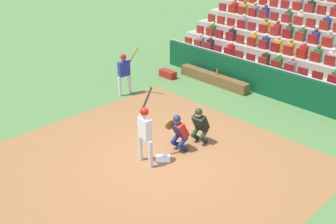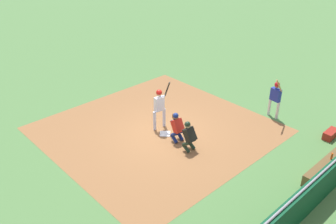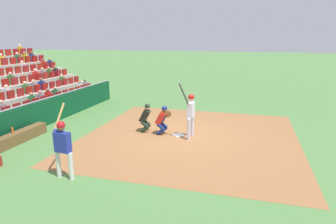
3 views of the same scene
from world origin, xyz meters
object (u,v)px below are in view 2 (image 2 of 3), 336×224
home_plate_marker (165,134)px  home_plate_umpire (189,135)px  equipment_duffel_bag (331,134)px  on_deck_batter (276,96)px  catcher_crouching (177,125)px  dugout_bench (331,162)px  batter_at_plate (160,105)px  water_bottle_on_bench (332,156)px

home_plate_marker → home_plate_umpire: home_plate_umpire is taller
equipment_duffel_bag → on_deck_batter: size_ratio=0.38×
catcher_crouching → home_plate_umpire: 0.83m
home_plate_marker → on_deck_batter: size_ratio=0.21×
dugout_bench → batter_at_plate: bearing=113.3°
home_plate_marker → water_bottle_on_bench: (2.76, -5.87, 0.55)m
home_plate_marker → dugout_bench: dugout_bench is taller
home_plate_marker → batter_at_plate: batter_at_plate is taller
home_plate_umpire → dugout_bench: 5.32m
water_bottle_on_bench → on_deck_batter: (1.89, 3.58, 0.51)m
water_bottle_on_bench → on_deck_batter: size_ratio=0.12×
catcher_crouching → home_plate_umpire: size_ratio=0.99×
catcher_crouching → equipment_duffel_bag: size_ratio=1.55×
water_bottle_on_bench → batter_at_plate: bearing=112.0°
on_deck_batter → catcher_crouching: bearing=161.0°
home_plate_marker → equipment_duffel_bag: equipment_duffel_bag is taller
batter_at_plate → water_bottle_on_bench: batter_at_plate is taller
home_plate_marker → on_deck_batter: bearing=-26.1°
home_plate_marker → home_plate_umpire: size_ratio=0.35×
equipment_duffel_bag → on_deck_batter: on_deck_batter is taller
water_bottle_on_bench → home_plate_umpire: bearing=123.4°
home_plate_umpire → dugout_bench: home_plate_umpire is taller
catcher_crouching → home_plate_umpire: bearing=-100.3°
dugout_bench → water_bottle_on_bench: size_ratio=14.21×
batter_at_plate → dugout_bench: size_ratio=0.64×
home_plate_marker → dugout_bench: (2.93, -5.84, 0.20)m
water_bottle_on_bench → on_deck_batter: 4.09m
home_plate_umpire → water_bottle_on_bench: home_plate_umpire is taller
batter_at_plate → dugout_bench: 7.00m
home_plate_umpire → home_plate_marker: bearing=85.6°
batter_at_plate → catcher_crouching: batter_at_plate is taller
home_plate_umpire → equipment_duffel_bag: (4.98, -3.42, -0.53)m
equipment_duffel_bag → home_plate_umpire: bearing=144.4°
dugout_bench → equipment_duffel_bag: dugout_bench is taller
water_bottle_on_bench → on_deck_batter: on_deck_batter is taller
water_bottle_on_bench → equipment_duffel_bag: water_bottle_on_bench is taller
catcher_crouching → dugout_bench: 5.93m
on_deck_batter → dugout_bench: bearing=-115.9°
batter_at_plate → on_deck_batter: bearing=-32.2°
water_bottle_on_bench → dugout_bench: bearing=9.2°
batter_at_plate → dugout_bench: bearing=-66.7°
dugout_bench → equipment_duffel_bag: 2.14m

